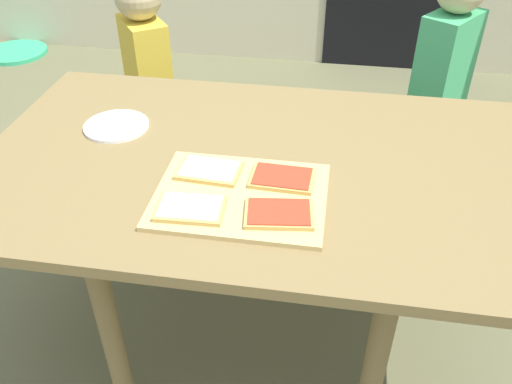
% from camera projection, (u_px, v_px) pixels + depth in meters
% --- Properties ---
extents(ground_plane, '(16.00, 16.00, 0.00)m').
position_uv_depth(ground_plane, '(259.00, 333.00, 1.84)').
color(ground_plane, '#636242').
extents(dining_table, '(1.50, 0.91, 0.71)m').
position_uv_depth(dining_table, '(259.00, 184.00, 1.47)').
color(dining_table, olive).
rests_on(dining_table, ground).
extents(cutting_board, '(0.41, 0.32, 0.01)m').
position_uv_depth(cutting_board, '(241.00, 196.00, 1.29)').
color(cutting_board, tan).
rests_on(cutting_board, dining_table).
extents(pizza_slice_near_right, '(0.17, 0.12, 0.01)m').
position_uv_depth(pizza_slice_near_right, '(279.00, 213.00, 1.21)').
color(pizza_slice_near_right, tan).
rests_on(pizza_slice_near_right, cutting_board).
extents(pizza_slice_far_left, '(0.16, 0.12, 0.01)m').
position_uv_depth(pizza_slice_far_left, '(209.00, 170.00, 1.35)').
color(pizza_slice_far_left, tan).
rests_on(pizza_slice_far_left, cutting_board).
extents(pizza_slice_near_left, '(0.16, 0.11, 0.01)m').
position_uv_depth(pizza_slice_near_left, '(190.00, 208.00, 1.23)').
color(pizza_slice_near_left, tan).
rests_on(pizza_slice_near_left, cutting_board).
extents(pizza_slice_far_right, '(0.16, 0.11, 0.01)m').
position_uv_depth(pizza_slice_far_right, '(282.00, 178.00, 1.33)').
color(pizza_slice_far_right, tan).
rests_on(pizza_slice_far_right, cutting_board).
extents(plate_white_left, '(0.19, 0.19, 0.01)m').
position_uv_depth(plate_white_left, '(116.00, 126.00, 1.56)').
color(plate_white_left, white).
rests_on(plate_white_left, dining_table).
extents(child_left, '(0.26, 0.28, 0.96)m').
position_uv_depth(child_left, '(148.00, 71.00, 2.23)').
color(child_left, '#423241').
rests_on(child_left, ground).
extents(child_right, '(0.25, 0.28, 1.03)m').
position_uv_depth(child_right, '(441.00, 80.00, 2.08)').
color(child_right, '#3A2F63').
rests_on(child_right, ground).
extents(garden_hose_coil, '(0.43, 0.43, 0.03)m').
position_uv_depth(garden_hose_coil, '(16.00, 52.00, 3.81)').
color(garden_hose_coil, '#36B47A').
rests_on(garden_hose_coil, ground).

